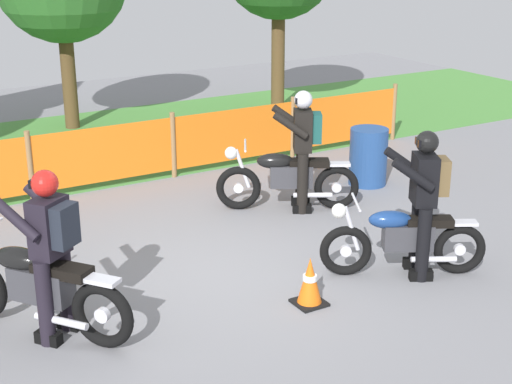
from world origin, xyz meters
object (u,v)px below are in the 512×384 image
(motorcycle_third, at_px, (287,178))
(rider_lead, at_px, (424,196))
(rider_third, at_px, (303,144))
(traffic_cone, at_px, (310,282))
(rider_trailing, at_px, (51,246))
(spare_drum, at_px, (368,157))
(motorcycle_lead, at_px, (402,239))
(motorcycle_trailing, at_px, (36,287))

(motorcycle_third, relative_size, rider_lead, 1.06)
(rider_third, height_order, traffic_cone, rider_third)
(rider_trailing, distance_m, spare_drum, 5.92)
(motorcycle_lead, bearing_deg, traffic_cone, 32.33)
(rider_trailing, xyz_separation_m, spare_drum, (5.49, 2.15, -0.51))
(rider_lead, bearing_deg, traffic_cone, 28.15)
(motorcycle_lead, distance_m, rider_lead, 0.56)
(rider_third, bearing_deg, rider_trailing, 53.20)
(spare_drum, bearing_deg, traffic_cone, -136.81)
(rider_lead, distance_m, rider_trailing, 4.02)
(motorcycle_lead, distance_m, spare_drum, 3.25)
(motorcycle_lead, xyz_separation_m, rider_lead, (0.18, -0.10, 0.52))
(motorcycle_third, height_order, rider_lead, rider_lead)
(motorcycle_trailing, relative_size, rider_trailing, 1.05)
(motorcycle_trailing, xyz_separation_m, rider_third, (4.14, 1.57, 0.46))
(motorcycle_third, distance_m, rider_third, 0.54)
(rider_lead, height_order, rider_trailing, same)
(rider_lead, xyz_separation_m, traffic_cone, (-1.50, 0.02, -0.69))
(motorcycle_lead, relative_size, motorcycle_trailing, 0.96)
(motorcycle_lead, xyz_separation_m, spare_drum, (1.71, 2.76, 0.00))
(motorcycle_trailing, distance_m, rider_lead, 4.22)
(rider_third, xyz_separation_m, spare_drum, (1.49, 0.40, -0.51))
(rider_trailing, relative_size, rider_third, 1.00)
(motorcycle_trailing, xyz_separation_m, rider_trailing, (0.14, -0.18, 0.46))
(rider_lead, height_order, spare_drum, rider_lead)
(motorcycle_third, height_order, rider_trailing, rider_trailing)
(motorcycle_trailing, bearing_deg, rider_third, -105.95)
(spare_drum, bearing_deg, motorcycle_trailing, -160.72)
(motorcycle_third, xyz_separation_m, traffic_cone, (-1.34, -2.54, -0.20))
(motorcycle_third, xyz_separation_m, rider_trailing, (-3.81, -1.85, 0.49))
(motorcycle_trailing, bearing_deg, rider_trailing, -179.49)
(motorcycle_trailing, xyz_separation_m, spare_drum, (5.63, 1.97, -0.05))
(rider_lead, xyz_separation_m, rider_third, (0.04, 2.46, 0.00))
(rider_third, relative_size, traffic_cone, 3.19)
(rider_trailing, relative_size, traffic_cone, 3.19)
(rider_trailing, xyz_separation_m, rider_third, (4.00, 1.75, 0.00))
(rider_lead, distance_m, spare_drum, 3.28)
(rider_trailing, bearing_deg, motorcycle_lead, -135.83)
(motorcycle_third, relative_size, rider_trailing, 1.06)
(rider_lead, height_order, traffic_cone, rider_lead)
(motorcycle_lead, distance_m, motorcycle_trailing, 4.00)
(traffic_cone, bearing_deg, spare_drum, 43.19)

